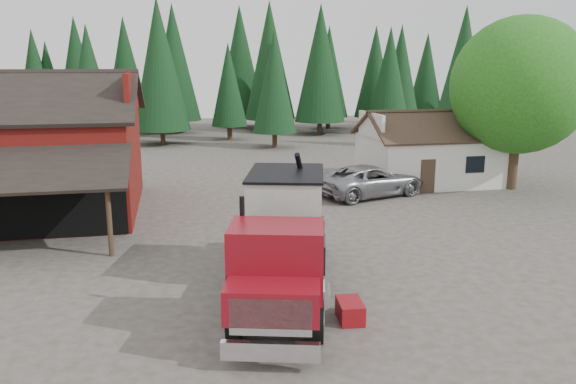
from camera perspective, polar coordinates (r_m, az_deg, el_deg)
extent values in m
plane|color=#443E35|center=(21.49, -2.88, -7.32)|extent=(120.00, 120.00, 0.00)
cube|color=maroon|center=(31.39, -26.21, 2.53)|extent=(12.00, 10.00, 5.00)
cube|color=black|center=(33.45, -25.76, 9.19)|extent=(12.80, 5.53, 2.35)
cube|color=maroon|center=(30.05, -15.61, 9.70)|extent=(0.25, 7.00, 2.00)
cylinder|color=#382619|center=(23.00, -17.68, -2.91)|extent=(0.20, 0.20, 2.80)
cube|color=silver|center=(37.10, 14.16, 3.29)|extent=(8.00, 6.00, 3.00)
cube|color=#38281E|center=(35.47, 15.40, 6.47)|extent=(8.60, 3.42, 1.80)
cube|color=#38281E|center=(38.16, 13.37, 7.00)|extent=(8.60, 3.42, 1.80)
cube|color=silver|center=(35.26, 8.44, 6.76)|extent=(0.20, 4.20, 1.50)
cube|color=silver|center=(38.71, 19.73, 6.68)|extent=(0.20, 4.20, 1.50)
cube|color=#38281E|center=(33.87, 14.01, 1.56)|extent=(0.90, 0.06, 2.00)
cube|color=black|center=(35.15, 18.49, 2.67)|extent=(1.20, 0.06, 1.00)
cylinder|color=#382619|center=(36.48, 21.88, 2.76)|extent=(0.60, 0.60, 3.20)
sphere|color=#215A14|center=(36.03, 22.50, 9.97)|extent=(8.00, 8.00, 8.00)
sphere|color=#215A14|center=(36.12, 20.03, 8.26)|extent=(4.40, 4.40, 4.40)
sphere|color=#215A14|center=(35.99, 24.42, 8.36)|extent=(4.80, 4.80, 4.80)
cylinder|color=#382619|center=(51.18, -1.36, 5.42)|extent=(0.44, 0.44, 1.60)
cone|color=black|center=(50.78, -1.39, 11.14)|extent=(3.96, 3.96, 9.00)
cylinder|color=#382619|center=(52.72, 16.90, 5.09)|extent=(0.44, 0.44, 1.60)
cone|color=black|center=(52.31, 17.35, 11.72)|extent=(4.84, 4.84, 11.00)
cylinder|color=#382619|center=(54.36, -12.60, 5.56)|extent=(0.44, 0.44, 1.60)
cone|color=black|center=(53.96, -12.95, 12.52)|extent=(5.28, 5.28, 12.00)
cylinder|color=black|center=(15.77, -5.42, -12.83)|extent=(0.66, 1.23, 1.17)
cylinder|color=black|center=(15.61, 2.93, -13.07)|extent=(0.66, 1.23, 1.17)
cylinder|color=black|center=(20.45, -3.29, -6.65)|extent=(0.66, 1.23, 1.17)
cylinder|color=black|center=(20.33, 3.02, -6.77)|extent=(0.66, 1.23, 1.17)
cylinder|color=black|center=(21.85, -2.86, -5.35)|extent=(0.66, 1.23, 1.17)
cylinder|color=black|center=(21.73, 3.04, -5.46)|extent=(0.66, 1.23, 1.17)
cube|color=black|center=(18.61, -0.46, -7.24)|extent=(3.46, 9.14, 0.43)
cube|color=silver|center=(14.19, -1.80, -15.87)|extent=(2.41, 0.81, 0.48)
cube|color=silver|center=(13.90, -1.79, -12.58)|extent=(1.98, 0.62, 0.96)
cube|color=maroon|center=(14.41, -1.57, -10.93)|extent=(2.67, 1.95, 0.90)
cube|color=maroon|center=(15.47, -1.16, -6.88)|extent=(2.93, 2.40, 1.97)
cube|color=black|center=(14.57, -1.42, -6.83)|extent=(2.18, 0.65, 0.96)
cylinder|color=black|center=(16.31, -4.65, -3.72)|extent=(0.18, 0.18, 1.91)
cube|color=black|center=(16.49, -0.88, -5.81)|extent=(2.55, 0.79, 1.70)
cube|color=black|center=(19.93, -0.18, -5.00)|extent=(4.19, 6.66, 0.17)
cube|color=beige|center=(19.50, -0.19, -0.59)|extent=(3.26, 4.02, 1.70)
cone|color=beige|center=(19.78, -0.19, -3.59)|extent=(2.86, 2.86, 0.74)
cube|color=black|center=(19.32, -0.19, 1.93)|extent=(3.39, 4.15, 0.09)
cylinder|color=black|center=(20.95, 1.79, 0.05)|extent=(1.33, 2.14, 3.25)
cube|color=maroon|center=(22.33, -1.44, -2.24)|extent=(0.83, 0.99, 0.48)
cylinder|color=silver|center=(16.54, 3.34, -10.31)|extent=(0.85, 1.18, 0.60)
imported|color=#96979D|center=(32.56, 8.41, 1.17)|extent=(7.02, 4.77, 1.79)
cube|color=maroon|center=(17.02, 6.32, -11.90)|extent=(0.80, 1.16, 0.60)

